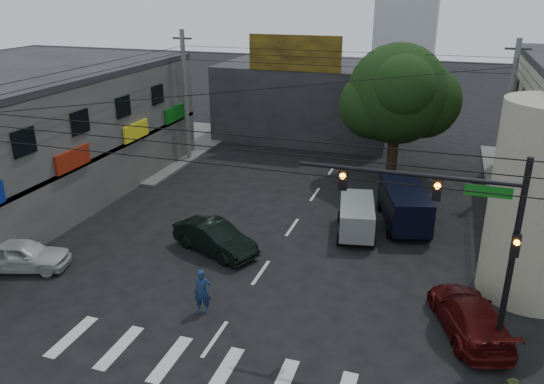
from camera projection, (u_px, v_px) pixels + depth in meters
The scene contains 15 objects.
ground at pixel (245, 296), 21.76m from camera, with size 160.00×160.00×0.00m, color black.
sidewalk_far_left at pixel (117, 143), 42.91m from camera, with size 16.00×16.00×0.15m, color #514F4C.
corner_column at pixel (543, 203), 20.65m from camera, with size 4.00×4.00×8.00m, color gray.
building_far at pixel (310, 99), 44.86m from camera, with size 14.00×10.00×6.00m, color #232326.
billboard at pixel (295, 53), 38.97m from camera, with size 7.00×0.30×2.60m, color olive.
street_tree at pixel (397, 94), 33.67m from camera, with size 6.40×6.40×8.70m.
traffic_gantry at pixel (460, 223), 16.84m from camera, with size 7.10×0.35×7.20m.
utility_pole_far_left at pixel (186, 97), 37.32m from camera, with size 0.32×0.32×9.20m, color #59595B.
utility_pole_far_right at pixel (507, 119), 31.21m from camera, with size 0.32×0.32×9.20m, color #59595B.
dark_sedan at pixel (215, 238), 25.14m from camera, with size 4.71×3.18×1.47m, color black.
white_compact at pixel (22, 255), 23.60m from camera, with size 4.41×2.81×1.40m, color silver.
maroon_sedan at pixel (470, 316), 19.25m from camera, with size 3.44×5.20×1.40m, color #410909.
silver_minivan at pixel (356, 219), 26.93m from camera, with size 2.35×4.21×1.71m, color gray, non-canonical shape.
navy_van at pixel (404, 206), 27.99m from camera, with size 3.29×5.53×2.08m, color black, non-canonical shape.
traffic_officer at pixel (203, 292), 20.35m from camera, with size 0.77×0.63×1.82m, color #15274A.
Camera 1 is at (6.92, -17.45, 11.85)m, focal length 35.00 mm.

